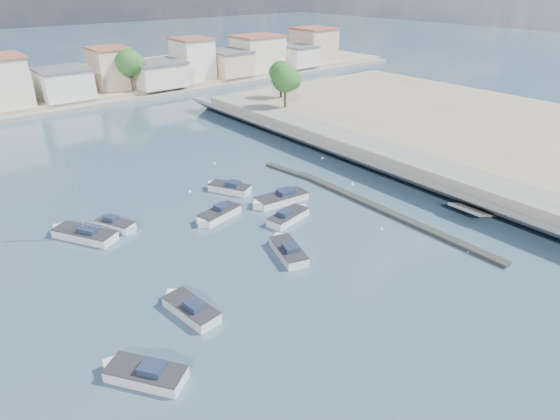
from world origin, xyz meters
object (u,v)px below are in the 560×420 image
motorboat_b (287,250)px  motorboat_c (279,199)px  motorboat_d (217,215)px  motorboat_a (142,374)px  motorboat_h (290,216)px  motorboat_e (189,308)px  motorboat_f (228,188)px  sailboat (82,234)px  motorboat_g (117,226)px

motorboat_b → motorboat_c: (5.94, 8.45, 0.00)m
motorboat_b → motorboat_d: (-1.13, 9.45, -0.00)m
motorboat_b → motorboat_d: size_ratio=1.01×
motorboat_a → motorboat_h: (19.97, 10.03, -0.00)m
motorboat_b → motorboat_c: size_ratio=0.82×
motorboat_a → motorboat_e: (5.21, 3.67, -0.00)m
motorboat_a → motorboat_c: bearing=32.4°
motorboat_f → motorboat_b: bearing=-103.1°
motorboat_c → motorboat_e: same height
sailboat → motorboat_f: bearing=1.1°
motorboat_a → motorboat_h: 22.35m
motorboat_d → motorboat_h: size_ratio=1.00×
motorboat_a → motorboat_b: size_ratio=0.94×
motorboat_d → motorboat_e: size_ratio=1.01×
sailboat → motorboat_h: bearing=-28.6°
motorboat_b → motorboat_g: same height
motorboat_h → motorboat_g: bearing=147.6°
motorboat_b → motorboat_c: same height
motorboat_g → sailboat: 3.14m
motorboat_a → motorboat_d: (14.57, 14.75, -0.00)m
motorboat_b → motorboat_c: bearing=54.9°
motorboat_d → sailboat: sailboat is taller
motorboat_g → motorboat_h: 16.53m
motorboat_f → motorboat_d: bearing=-132.4°
motorboat_h → sailboat: (-17.06, 9.30, 0.03)m
motorboat_f → motorboat_h: same height
motorboat_h → motorboat_f: bearing=95.5°
motorboat_a → motorboat_d: 20.73m
motorboat_f → motorboat_h: (0.92, -9.62, 0.00)m
motorboat_e → motorboat_h: 16.08m
motorboat_e → motorboat_a: bearing=-144.9°
motorboat_h → sailboat: bearing=151.4°
motorboat_e → motorboat_h: size_ratio=1.00×
motorboat_e → motorboat_f: same height
motorboat_e → motorboat_h: (14.76, 6.37, 0.00)m
motorboat_c → motorboat_h: (-1.66, -3.71, -0.00)m
motorboat_a → motorboat_f: (19.05, 19.65, -0.00)m
motorboat_d → motorboat_a: bearing=-134.6°
motorboat_a → motorboat_g: bearing=72.3°
motorboat_e → motorboat_g: size_ratio=1.23×
motorboat_d → motorboat_g: (-8.55, 4.14, 0.00)m
motorboat_d → motorboat_h: (5.40, -4.72, 0.00)m
motorboat_c → motorboat_f: 6.45m
motorboat_g → motorboat_h: size_ratio=0.81×
motorboat_g → motorboat_f: bearing=3.4°
motorboat_c → motorboat_h: 4.07m
motorboat_d → motorboat_e: (-9.36, -11.09, 0.00)m
motorboat_f → motorboat_g: size_ratio=1.20×
motorboat_a → sailboat: (2.91, 19.33, 0.03)m
motorboat_e → sailboat: (-2.30, 15.67, 0.03)m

